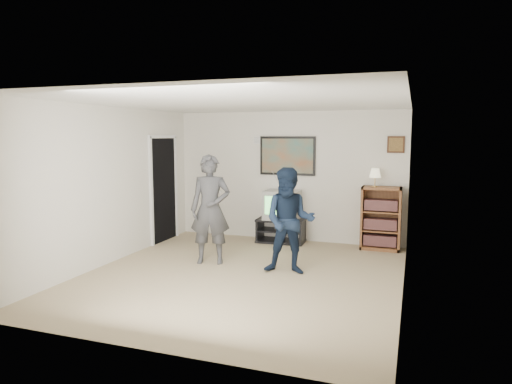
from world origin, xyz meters
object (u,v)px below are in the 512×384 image
Objects in this scene: media_stand at (281,230)px; person_tall at (210,209)px; crt_television at (282,205)px; person_short at (289,221)px; bookshelf at (381,218)px.

person_tall is (-0.67, -1.76, 0.64)m from media_stand.
person_short reaches higher than crt_television.
media_stand is 0.53× the size of person_tall.
bookshelf is at bearing 18.49° from person_tall.
person_short is (1.34, -0.13, -0.08)m from person_tall.
crt_television is (0.02, -0.00, 0.50)m from media_stand.
person_tall is 1.34m from person_short.
media_stand is at bearing 101.96° from person_short.
person_short is (-1.18, -1.93, 0.22)m from bookshelf.
person_short reaches higher than bookshelf.
person_short is (0.67, -1.88, 0.56)m from media_stand.
person_tall reaches higher than media_stand.
bookshelf is at bearing -0.38° from crt_television.
media_stand is at bearing -178.45° from bookshelf.
person_tall is (-0.69, -1.76, 0.14)m from crt_television.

